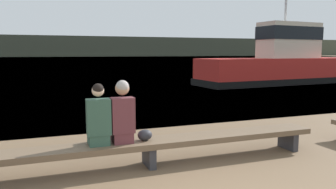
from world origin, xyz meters
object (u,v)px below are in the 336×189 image
at_px(bench_main, 149,145).
at_px(shopping_bag, 145,135).
at_px(person_right, 122,114).
at_px(tugboat_red, 283,64).
at_px(person_left, 98,119).

bearing_deg(bench_main, shopping_bag, 162.40).
distance_m(person_right, shopping_bag, 0.54).
relative_size(shopping_bag, tugboat_red, 0.02).
xyz_separation_m(bench_main, person_left, (-0.83, 0.00, 0.51)).
relative_size(person_left, person_right, 0.96).
relative_size(person_right, shopping_bag, 4.18).
height_order(person_left, person_right, person_right).
distance_m(person_left, person_right, 0.39).
distance_m(person_right, tugboat_red, 17.08).
bearing_deg(tugboat_red, shopping_bag, 128.45).
height_order(shopping_bag, tugboat_red, tugboat_red).
bearing_deg(tugboat_red, person_left, 126.77).
distance_m(person_left, tugboat_red, 17.36).
height_order(bench_main, person_right, person_right).
relative_size(person_right, tugboat_red, 0.09).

